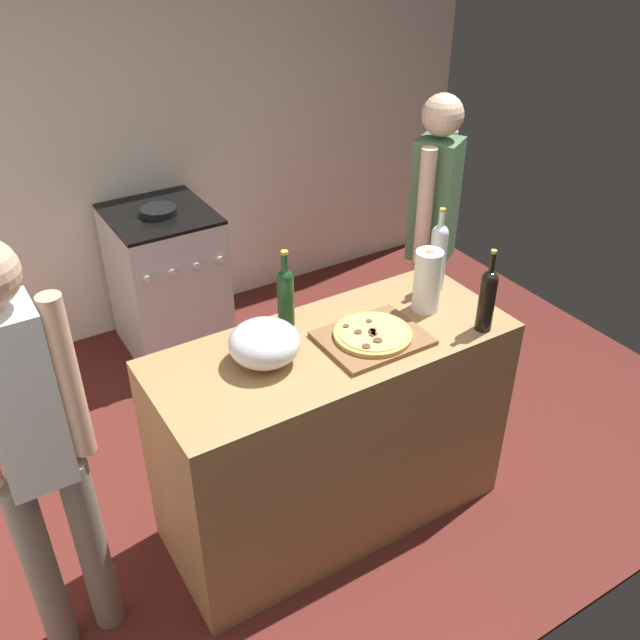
# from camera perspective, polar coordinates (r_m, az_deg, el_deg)

# --- Properties ---
(ground_plane) EXTENTS (4.39, 3.27, 0.02)m
(ground_plane) POSITION_cam_1_polar(r_m,az_deg,el_deg) (3.77, -3.75, -8.48)
(ground_plane) COLOR #511E19
(kitchen_wall_rear) EXTENTS (4.39, 0.10, 2.60)m
(kitchen_wall_rear) POSITION_cam_1_polar(r_m,az_deg,el_deg) (4.29, -13.63, 16.00)
(kitchen_wall_rear) COLOR silver
(kitchen_wall_rear) RESTS_ON ground_plane
(counter) EXTENTS (1.46, 0.60, 0.94)m
(counter) POSITION_cam_1_polar(r_m,az_deg,el_deg) (2.99, 1.02, -9.29)
(counter) COLOR #9E7247
(counter) RESTS_ON ground_plane
(cutting_board) EXTENTS (0.40, 0.32, 0.02)m
(cutting_board) POSITION_cam_1_polar(r_m,az_deg,el_deg) (2.71, 4.34, -1.50)
(cutting_board) COLOR brown
(cutting_board) RESTS_ON counter
(pizza) EXTENTS (0.31, 0.31, 0.03)m
(pizza) POSITION_cam_1_polar(r_m,az_deg,el_deg) (2.70, 4.35, -1.14)
(pizza) COLOR tan
(pizza) RESTS_ON cutting_board
(mixing_bowl) EXTENTS (0.27, 0.27, 0.16)m
(mixing_bowl) POSITION_cam_1_polar(r_m,az_deg,el_deg) (2.56, -4.59, -1.91)
(mixing_bowl) COLOR #B2B2B7
(mixing_bowl) RESTS_ON counter
(paper_towel_roll) EXTENTS (0.11, 0.11, 0.27)m
(paper_towel_roll) POSITION_cam_1_polar(r_m,az_deg,el_deg) (2.87, 8.81, 3.19)
(paper_towel_roll) COLOR white
(paper_towel_roll) RESTS_ON counter
(wine_bottle_dark) EXTENTS (0.07, 0.07, 0.38)m
(wine_bottle_dark) POSITION_cam_1_polar(r_m,az_deg,el_deg) (3.02, 9.68, 5.36)
(wine_bottle_dark) COLOR silver
(wine_bottle_dark) RESTS_ON counter
(wine_bottle_green) EXTENTS (0.07, 0.07, 0.33)m
(wine_bottle_green) POSITION_cam_1_polar(r_m,az_deg,el_deg) (2.74, -2.84, 2.13)
(wine_bottle_green) COLOR #143819
(wine_bottle_green) RESTS_ON counter
(wine_bottle_clear) EXTENTS (0.07, 0.07, 0.35)m
(wine_bottle_clear) POSITION_cam_1_polar(r_m,az_deg,el_deg) (2.78, 13.57, 1.81)
(wine_bottle_clear) COLOR black
(wine_bottle_clear) RESTS_ON counter
(stove) EXTENTS (0.56, 0.64, 0.93)m
(stove) POSITION_cam_1_polar(r_m,az_deg,el_deg) (4.21, -12.41, 3.15)
(stove) COLOR #B7B7BC
(stove) RESTS_ON ground_plane
(person_in_stripes) EXTENTS (0.37, 0.20, 1.67)m
(person_in_stripes) POSITION_cam_1_polar(r_m,az_deg,el_deg) (2.39, -22.51, -9.38)
(person_in_stripes) COLOR slate
(person_in_stripes) RESTS_ON ground_plane
(person_in_red) EXTENTS (0.32, 0.27, 1.64)m
(person_in_red) POSITION_cam_1_polar(r_m,az_deg,el_deg) (3.59, 9.15, 6.98)
(person_in_red) COLOR #D88C4C
(person_in_red) RESTS_ON ground_plane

